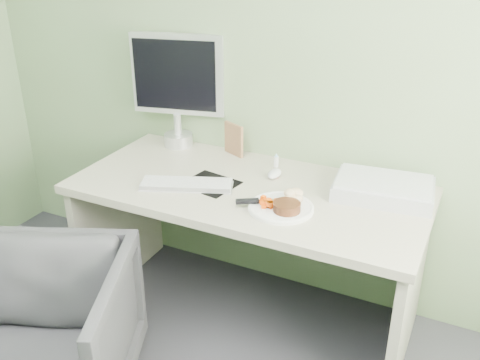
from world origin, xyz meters
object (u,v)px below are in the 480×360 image
at_px(desk, 248,221).
at_px(desk_chair, 39,338).
at_px(plate, 281,208).
at_px(scanner, 383,189).
at_px(monitor, 178,84).

bearing_deg(desk, desk_chair, -121.65).
distance_m(plate, scanner, 0.47).
xyz_separation_m(desk, scanner, (0.57, 0.17, 0.22)).
bearing_deg(desk_chair, desk, 35.26).
bearing_deg(scanner, desk, -169.67).
relative_size(monitor, desk_chair, 0.83).
distance_m(desk, scanner, 0.63).
xyz_separation_m(plate, scanner, (0.36, 0.31, 0.03)).
xyz_separation_m(monitor, desk_chair, (0.03, -1.16, -0.74)).
bearing_deg(desk_chair, plate, 20.75).
relative_size(desk, scanner, 3.82).
xyz_separation_m(desk, monitor, (-0.55, 0.32, 0.51)).
xyz_separation_m(scanner, monitor, (-1.12, 0.15, 0.30)).
bearing_deg(monitor, desk_chair, -101.15).
distance_m(scanner, desk_chair, 1.55).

